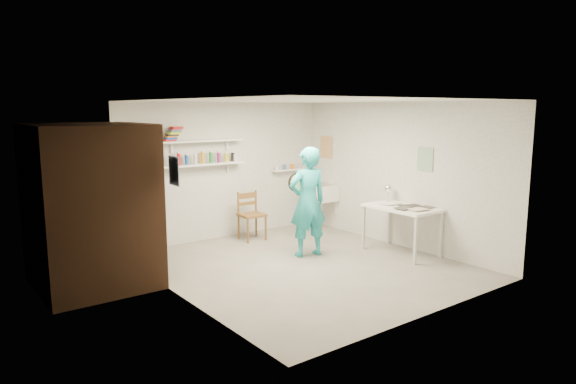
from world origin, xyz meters
TOP-DOWN VIEW (x-y plane):
  - floor at (0.00, 0.00)m, footprint 4.00×4.50m
  - ceiling at (0.00, 0.00)m, footprint 4.00×4.50m
  - wall_back at (0.00, 2.26)m, footprint 4.00×0.02m
  - wall_front at (0.00, -2.26)m, footprint 4.00×0.02m
  - wall_left at (-2.01, 0.00)m, footprint 0.02×4.50m
  - wall_right at (2.01, 0.00)m, footprint 0.02×4.50m
  - doorway_recess at (-1.99, 1.05)m, footprint 0.02×0.90m
  - corridor_box at (-2.70, 1.05)m, footprint 1.40×1.50m
  - door_lintel at (-1.97, 1.05)m, footprint 0.06×1.05m
  - door_jamb_near at (-1.97, 0.55)m, footprint 0.06×0.10m
  - door_jamb_far at (-1.97, 1.55)m, footprint 0.06×0.10m
  - shelf_lower at (-0.50, 2.13)m, footprint 1.50×0.22m
  - shelf_upper at (-0.50, 2.13)m, footprint 1.50×0.22m
  - ledge_shelf at (1.35, 2.17)m, footprint 0.70×0.14m
  - poster_left at (-1.99, 0.05)m, footprint 0.01×0.28m
  - poster_right_a at (1.99, 1.80)m, footprint 0.01×0.34m
  - poster_right_b at (1.99, -0.55)m, footprint 0.01×0.30m
  - belfast_sink at (1.75, 1.70)m, footprint 0.48×0.60m
  - man at (0.38, 0.39)m, footprint 0.69×0.52m
  - wall_clock at (0.34, 0.61)m, footprint 0.31×0.09m
  - wooden_chair at (0.22, 1.74)m, footprint 0.44×0.42m
  - work_table at (1.64, -0.41)m, footprint 0.69×1.14m
  - desk_lamp at (1.83, 0.04)m, footprint 0.14×0.14m
  - spray_cans at (-0.50, 2.13)m, footprint 1.31×0.06m
  - book_stack at (-1.03, 2.13)m, footprint 0.32×0.14m
  - ledge_pots at (1.35, 2.17)m, footprint 0.48×0.07m
  - papers at (1.64, -0.41)m, footprint 0.30×0.22m

SIDE VIEW (x-z plane):
  - floor at x=0.00m, z-range -0.02..0.00m
  - work_table at x=1.64m, z-range 0.00..0.76m
  - wooden_chair at x=0.22m, z-range 0.00..0.89m
  - belfast_sink at x=1.75m, z-range 0.55..0.85m
  - papers at x=1.64m, z-range 0.76..0.79m
  - man at x=0.38m, z-range 0.00..1.71m
  - desk_lamp at x=1.83m, z-range 0.91..1.05m
  - doorway_recess at x=-1.99m, z-range 0.00..2.00m
  - door_jamb_near at x=-1.97m, z-range 0.00..2.00m
  - door_jamb_far at x=-1.97m, z-range 0.00..2.00m
  - corridor_box at x=-2.70m, z-range 0.00..2.10m
  - ledge_shelf at x=1.35m, z-range 1.11..1.14m
  - wall_clock at x=0.34m, z-range 0.99..1.30m
  - ledge_pots at x=1.35m, z-range 1.14..1.22m
  - wall_back at x=0.00m, z-range 0.00..2.40m
  - wall_front at x=0.00m, z-range 0.00..2.40m
  - wall_left at x=-2.01m, z-range 0.00..2.40m
  - wall_right at x=2.01m, z-range 0.00..2.40m
  - shelf_lower at x=-0.50m, z-range 1.34..1.36m
  - spray_cans at x=-0.50m, z-range 1.36..1.53m
  - poster_right_b at x=1.99m, z-range 1.31..1.69m
  - poster_left at x=-1.99m, z-range 1.37..1.73m
  - poster_right_a at x=1.99m, z-range 1.34..1.76m
  - shelf_upper at x=-0.50m, z-range 1.74..1.76m
  - book_stack at x=-1.03m, z-range 1.77..1.99m
  - door_lintel at x=-1.97m, z-range 2.00..2.10m
  - ceiling at x=0.00m, z-range 2.40..2.42m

